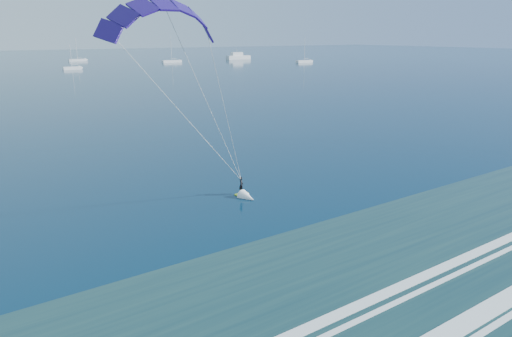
{
  "coord_description": "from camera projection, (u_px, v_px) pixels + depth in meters",
  "views": [
    {
      "loc": [
        -17.15,
        -4.82,
        13.7
      ],
      "look_at": [
        2.09,
        23.85,
        3.49
      ],
      "focal_mm": 32.0,
      "sensor_mm": 36.0,
      "label": 1
    }
  ],
  "objects": [
    {
      "name": "sailboat_5",
      "position": [
        172.0,
        61.0,
        226.9
      ],
      "size": [
        9.78,
        2.4,
        13.2
      ],
      "color": "white",
      "rests_on": "ground"
    },
    {
      "name": "sailboat_3",
      "position": [
        72.0,
        68.0,
        181.73
      ],
      "size": [
        6.97,
        2.4,
        9.91
      ],
      "color": "white",
      "rests_on": "ground"
    },
    {
      "name": "sailboat_4",
      "position": [
        78.0,
        60.0,
        237.8
      ],
      "size": [
        8.93,
        2.4,
        12.11
      ],
      "color": "white",
      "rests_on": "ground"
    },
    {
      "name": "kitesurfer_rig",
      "position": [
        209.0,
        107.0,
        33.21
      ],
      "size": [
        14.98,
        7.96,
        16.91
      ],
      "color": "#A2CF18",
      "rests_on": "ground"
    },
    {
      "name": "motor_yacht",
      "position": [
        238.0,
        57.0,
        255.04
      ],
      "size": [
        14.08,
        3.75,
        5.94
      ],
      "color": "white",
      "rests_on": "ground"
    },
    {
      "name": "sailboat_6",
      "position": [
        304.0,
        61.0,
        226.58
      ],
      "size": [
        9.19,
        2.4,
        12.38
      ],
      "color": "white",
      "rests_on": "ground"
    }
  ]
}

